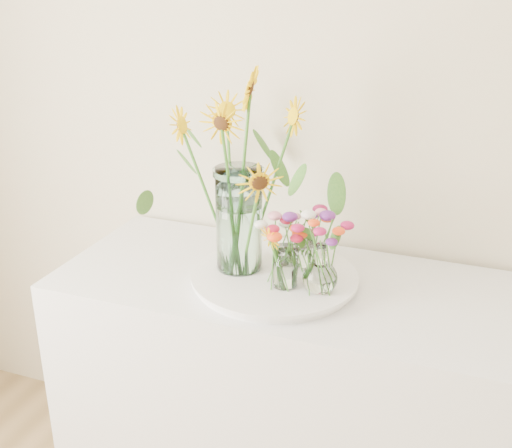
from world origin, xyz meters
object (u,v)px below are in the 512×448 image
mason_jar (239,220)px  counter (289,406)px  small_vase_a (285,268)px  small_vase_b (320,268)px  tray (275,280)px  small_vase_c (304,250)px

mason_jar → counter: bearing=8.3°
small_vase_a → small_vase_b: size_ratio=0.86×
small_vase_a → tray: bearing=132.4°
mason_jar → small_vase_a: mason_jar is taller
small_vase_a → small_vase_c: size_ratio=1.12×
mason_jar → small_vase_a: bearing=-21.1°
small_vase_a → mason_jar: bearing=158.9°
small_vase_b → small_vase_a: bearing=-173.8°
counter → small_vase_a: size_ratio=11.55×
small_vase_a → small_vase_c: small_vase_a is taller
counter → small_vase_c: (0.02, 0.06, 0.53)m
mason_jar → small_vase_c: bearing=25.2°
mason_jar → small_vase_b: 0.28m
counter → tray: bearing=-144.0°
tray → small_vase_b: 0.18m
mason_jar → small_vase_c: 0.22m
mason_jar → small_vase_c: (0.17, 0.08, -0.10)m
tray → small_vase_b: size_ratio=3.27×
small_vase_b → small_vase_c: size_ratio=1.30×
mason_jar → small_vase_b: size_ratio=2.22×
counter → small_vase_a: 0.54m
counter → mason_jar: bearing=-171.7°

